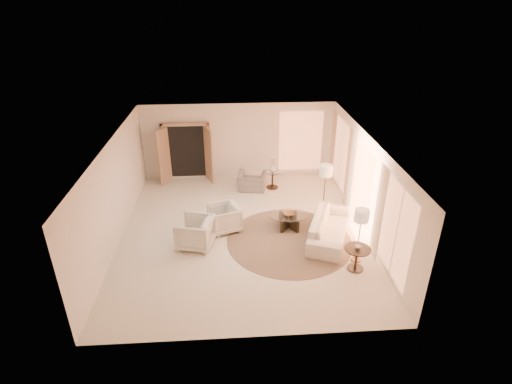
{
  "coord_description": "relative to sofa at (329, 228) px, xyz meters",
  "views": [
    {
      "loc": [
        -0.29,
        -9.94,
        6.33
      ],
      "look_at": [
        0.4,
        0.4,
        1.1
      ],
      "focal_mm": 28.0,
      "sensor_mm": 36.0,
      "label": 1
    }
  ],
  "objects": [
    {
      "name": "end_table",
      "position": [
        0.36,
        -1.44,
        0.08
      ],
      "size": [
        0.66,
        0.66,
        0.62
      ],
      "rotation": [
        0.0,
        0.0,
        0.25
      ],
      "color": "black",
      "rests_on": "room"
    },
    {
      "name": "bowl",
      "position": [
        -1.06,
        0.67,
        0.12
      ],
      "size": [
        0.37,
        0.37,
        0.08
      ],
      "primitive_type": "imported",
      "rotation": [
        0.0,
        0.0,
        0.11
      ],
      "color": "brown",
      "rests_on": "coffee_table"
    },
    {
      "name": "armchair_right",
      "position": [
        -3.76,
        -0.13,
        0.12
      ],
      "size": [
        1.05,
        1.09,
        0.94
      ],
      "primitive_type": "imported",
      "rotation": [
        0.0,
        0.0,
        -1.82
      ],
      "color": "beige",
      "rests_on": "room"
    },
    {
      "name": "curtains_right",
      "position": [
        0.98,
        1.49,
        0.96
      ],
      "size": [
        0.06,
        5.2,
        2.6
      ],
      "primitive_type": null,
      "color": "tan",
      "rests_on": "room"
    },
    {
      "name": "side_table",
      "position": [
        -1.27,
        3.38,
        0.04
      ],
      "size": [
        0.55,
        0.55,
        0.64
      ],
      "rotation": [
        0.0,
        0.0,
        0.18
      ],
      "color": "#2D2219",
      "rests_on": "room"
    },
    {
      "name": "coffee_table",
      "position": [
        -1.06,
        0.67,
        -0.08
      ],
      "size": [
        1.22,
        1.22,
        0.42
      ],
      "rotation": [
        0.0,
        0.0,
        -0.06
      ],
      "color": "black",
      "rests_on": "room"
    },
    {
      "name": "accent_chair",
      "position": [
        -2.0,
        3.27,
        0.07
      ],
      "size": [
        1.05,
        0.78,
        0.84
      ],
      "primitive_type": "imported",
      "rotation": [
        0.0,
        0.0,
        2.96
      ],
      "color": "gray",
      "rests_on": "room"
    },
    {
      "name": "floor_lamp_far",
      "position": [
        0.48,
        -1.09,
        0.94
      ],
      "size": [
        0.37,
        0.37,
        1.51
      ],
      "rotation": [
        0.0,
        0.0,
        0.42
      ],
      "color": "#2D2219",
      "rests_on": "room"
    },
    {
      "name": "sofa",
      "position": [
        0.0,
        0.0,
        0.0
      ],
      "size": [
        1.72,
        2.54,
        0.69
      ],
      "primitive_type": "imported",
      "rotation": [
        0.0,
        0.0,
        1.2
      ],
      "color": "beige",
      "rests_on": "room"
    },
    {
      "name": "armchair_left",
      "position": [
        -2.96,
        0.67,
        0.08
      ],
      "size": [
        1.02,
        1.05,
        0.86
      ],
      "primitive_type": "imported",
      "rotation": [
        0.0,
        0.0,
        -1.23
      ],
      "color": "beige",
      "rests_on": "room"
    },
    {
      "name": "french_doors",
      "position": [
        -4.32,
        4.31,
        0.72
      ],
      "size": [
        1.95,
        0.66,
        2.16
      ],
      "color": "tan",
      "rests_on": "room"
    },
    {
      "name": "area_rug",
      "position": [
        -1.14,
        -0.05,
        -0.34
      ],
      "size": [
        4.14,
        4.14,
        0.01
      ],
      "primitive_type": "cylinder",
      "rotation": [
        0.0,
        0.0,
        -0.19
      ],
      "color": "#463426",
      "rests_on": "room"
    },
    {
      "name": "window_back_corner",
      "position": [
        -0.12,
        4.44,
        1.01
      ],
      "size": [
        1.7,
        0.1,
        2.4
      ],
      "primitive_type": null,
      "color": "#FD9965",
      "rests_on": "room"
    },
    {
      "name": "windows_right",
      "position": [
        1.03,
        0.59,
        1.01
      ],
      "size": [
        0.1,
        6.4,
        2.4
      ],
      "primitive_type": null,
      "color": "#FD9965",
      "rests_on": "room"
    },
    {
      "name": "room",
      "position": [
        -2.42,
        0.49,
        1.05
      ],
      "size": [
        7.04,
        8.04,
        2.83
      ],
      "color": "#EDE4CA",
      "rests_on": "ground"
    },
    {
      "name": "floor_lamp_near",
      "position": [
        0.16,
        1.49,
        1.04
      ],
      "size": [
        0.39,
        0.39,
        1.63
      ],
      "rotation": [
        0.0,
        0.0,
        0.2
      ],
      "color": "#2D2219",
      "rests_on": "room"
    },
    {
      "name": "side_vase",
      "position": [
        -1.27,
        3.38,
        0.41
      ],
      "size": [
        0.26,
        0.26,
        0.24
      ],
      "primitive_type": "imported",
      "rotation": [
        0.0,
        0.0,
        0.13
      ],
      "color": "white",
      "rests_on": "side_table"
    },
    {
      "name": "end_vase",
      "position": [
        0.36,
        -1.44,
        0.35
      ],
      "size": [
        0.18,
        0.18,
        0.16
      ],
      "primitive_type": "imported",
      "rotation": [
        0.0,
        0.0,
        -0.27
      ],
      "color": "white",
      "rests_on": "end_table"
    }
  ]
}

